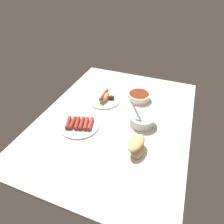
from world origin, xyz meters
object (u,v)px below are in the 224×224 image
at_px(bowl_chili, 139,96).
at_px(bowl_coleslaw, 142,120).
at_px(plate_sausages, 80,124).
at_px(plate_hotdog_assembled, 104,98).
at_px(bread_stack, 137,145).

bearing_deg(bowl_chili, bowl_coleslaw, 18.36).
height_order(bowl_chili, plate_sausages, bowl_chili).
distance_m(plate_hotdog_assembled, plate_sausages, 0.30).
relative_size(plate_hotdog_assembled, bowl_coleslaw, 1.48).
bearing_deg(plate_hotdog_assembled, bread_stack, 42.26).
distance_m(plate_hotdog_assembled, bread_stack, 0.49).
bearing_deg(bowl_coleslaw, plate_hotdog_assembled, -116.33).
distance_m(plate_hotdog_assembled, bowl_coleslaw, 0.34).
xyz_separation_m(bowl_chili, bread_stack, (0.46, 0.11, 0.01)).
bearing_deg(plate_hotdog_assembled, bowl_chili, 113.97).
bearing_deg(bowl_chili, bread_stack, 13.41).
relative_size(bowl_chili, plate_sausages, 0.66).
height_order(plate_hotdog_assembled, bowl_chili, plate_hotdog_assembled).
distance_m(bowl_chili, plate_sausages, 0.47).
relative_size(bowl_chili, bread_stack, 1.03).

